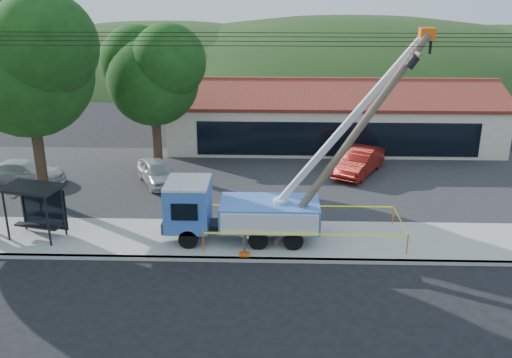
{
  "coord_description": "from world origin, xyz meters",
  "views": [
    {
      "loc": [
        -0.11,
        -19.27,
        11.45
      ],
      "look_at": [
        -0.87,
        5.0,
        2.64
      ],
      "focal_mm": 40.0,
      "sensor_mm": 36.0,
      "label": 1
    }
  ],
  "objects_px": {
    "bus_shelter": "(36,199)",
    "car_red": "(358,175)",
    "leaning_pole": "(354,135)",
    "car_white": "(27,185)",
    "car_silver": "(158,185)",
    "utility_truck": "(239,208)"
  },
  "relations": [
    {
      "from": "leaning_pole",
      "to": "car_silver",
      "type": "distance_m",
      "value": 13.46
    },
    {
      "from": "car_red",
      "to": "car_white",
      "type": "relative_size",
      "value": 1.03
    },
    {
      "from": "bus_shelter",
      "to": "car_silver",
      "type": "distance_m",
      "value": 8.37
    },
    {
      "from": "car_silver",
      "to": "bus_shelter",
      "type": "bearing_deg",
      "value": -146.76
    },
    {
      "from": "utility_truck",
      "to": "car_white",
      "type": "bearing_deg",
      "value": 151.33
    },
    {
      "from": "car_red",
      "to": "leaning_pole",
      "type": "bearing_deg",
      "value": -72.28
    },
    {
      "from": "bus_shelter",
      "to": "car_red",
      "type": "relative_size",
      "value": 0.61
    },
    {
      "from": "car_white",
      "to": "car_silver",
      "type": "bearing_deg",
      "value": -84.74
    },
    {
      "from": "bus_shelter",
      "to": "car_silver",
      "type": "bearing_deg",
      "value": 74.8
    },
    {
      "from": "utility_truck",
      "to": "car_red",
      "type": "xyz_separation_m",
      "value": [
        6.61,
        9.16,
        -1.65
      ]
    },
    {
      "from": "car_white",
      "to": "bus_shelter",
      "type": "bearing_deg",
      "value": -149.15
    },
    {
      "from": "leaning_pole",
      "to": "bus_shelter",
      "type": "distance_m",
      "value": 14.29
    },
    {
      "from": "car_silver",
      "to": "car_red",
      "type": "xyz_separation_m",
      "value": [
        11.72,
        2.06,
        0.0
      ]
    },
    {
      "from": "bus_shelter",
      "to": "car_red",
      "type": "xyz_separation_m",
      "value": [
        15.71,
        9.16,
        -1.94
      ]
    },
    {
      "from": "utility_truck",
      "to": "car_silver",
      "type": "bearing_deg",
      "value": 125.74
    },
    {
      "from": "utility_truck",
      "to": "bus_shelter",
      "type": "relative_size",
      "value": 3.88
    },
    {
      "from": "bus_shelter",
      "to": "car_red",
      "type": "height_order",
      "value": "bus_shelter"
    },
    {
      "from": "utility_truck",
      "to": "bus_shelter",
      "type": "height_order",
      "value": "utility_truck"
    },
    {
      "from": "car_red",
      "to": "bus_shelter",
      "type": "bearing_deg",
      "value": -121.47
    },
    {
      "from": "bus_shelter",
      "to": "car_silver",
      "type": "xyz_separation_m",
      "value": [
        4.0,
        7.09,
        -1.94
      ]
    },
    {
      "from": "leaning_pole",
      "to": "car_white",
      "type": "height_order",
      "value": "leaning_pole"
    },
    {
      "from": "leaning_pole",
      "to": "utility_truck",
      "type": "bearing_deg",
      "value": 175.26
    }
  ]
}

